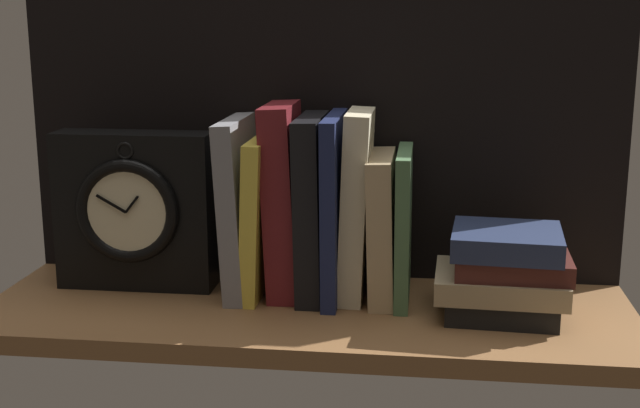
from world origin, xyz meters
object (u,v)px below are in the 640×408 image
Objects in this scene: book_maroon_dawkins at (284,200)px; book_stack_side at (504,273)px; book_gray_chess at (239,206)px; book_tan_shortstories at (382,227)px; book_navy_bierce at (335,207)px; book_black_skeptic at (313,207)px; framed_clock at (135,210)px; book_green_romantic at (404,225)px; book_yellow_seinlanguage at (259,216)px; book_cream_twain at (356,205)px.

book_maroon_dawkins reaches higher than book_stack_side.
book_gray_chess reaches higher than book_tan_shortstories.
book_maroon_dawkins is at bearing 180.00° from book_navy_bierce.
book_black_skeptic reaches higher than framed_clock.
book_navy_bierce is at bearing 0.00° from book_maroon_dawkins.
book_green_romantic is at bearing 0.00° from book_gray_chess.
book_green_romantic is at bearing 0.00° from book_yellow_seinlanguage.
book_black_skeptic is at bearing 180.00° from book_cream_twain.
book_gray_chess is 36.21cm from book_stack_side.
book_navy_bierce is at bearing 180.00° from book_cream_twain.
book_green_romantic is (16.13, 0.00, -2.90)cm from book_maroon_dawkins.
book_gray_chess is 0.92× the size of book_maroon_dawkins.
book_stack_side is (15.80, -5.06, -4.28)cm from book_tan_shortstories.
book_black_skeptic is 1.43× the size of book_stack_side.
book_navy_bierce is (13.03, -0.00, 0.35)cm from book_gray_chess.
book_yellow_seinlanguage is 1.26× the size of book_stack_side.
book_cream_twain is 30.69cm from framed_clock.
book_yellow_seinlanguage is 0.88× the size of book_black_skeptic.
book_gray_chess is 0.97× the size of book_navy_bierce.
book_green_romantic is (9.27, 0.00, -2.24)cm from book_navy_bierce.
book_tan_shortstories is at bearing 0.00° from book_maroon_dawkins.
framed_clock is (-27.75, -0.17, -1.30)cm from book_navy_bierce.
book_gray_chess is 6.25cm from book_maroon_dawkins.
book_stack_side is at bearing -11.36° from book_black_skeptic.
book_cream_twain is at bearing 0.00° from book_yellow_seinlanguage.
book_green_romantic is (2.84, 0.00, 0.33)cm from book_tan_shortstories.
book_gray_chess is at bearing 0.67° from framed_clock.
book_tan_shortstories is 17.13cm from book_stack_side.
book_gray_chess is at bearing 180.00° from book_tan_shortstories.
book_yellow_seinlanguage is 10.39cm from book_navy_bierce.
book_green_romantic is (19.54, 0.00, -0.66)cm from book_yellow_seinlanguage.
book_maroon_dawkins is (6.17, -0.00, 1.01)cm from book_gray_chess.
book_gray_chess reaches higher than framed_clock.
book_cream_twain reaches higher than book_gray_chess.
book_navy_bierce is 1.44× the size of book_stack_side.
book_maroon_dawkins reaches higher than book_cream_twain.
book_cream_twain is 1.48× the size of book_stack_side.
book_black_skeptic is 26.54cm from book_stack_side.
book_cream_twain is at bearing 0.00° from book_navy_bierce.
book_yellow_seinlanguage reaches higher than book_green_romantic.
book_cream_twain reaches higher than framed_clock.
book_black_skeptic reaches higher than book_stack_side.
book_yellow_seinlanguage is at bearing -180.00° from book_navy_bierce.
book_maroon_dawkins reaches higher than book_green_romantic.
book_green_romantic is at bearing 0.00° from book_tan_shortstories.
book_yellow_seinlanguage is at bearing -180.00° from book_maroon_dawkins.
book_cream_twain reaches higher than book_black_skeptic.
book_stack_side is (35.26, -5.06, -6.50)cm from book_gray_chess.
book_yellow_seinlanguage is 0.83× the size of book_maroon_dawkins.
book_tan_shortstories is (3.53, 0.00, -2.85)cm from book_cream_twain.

